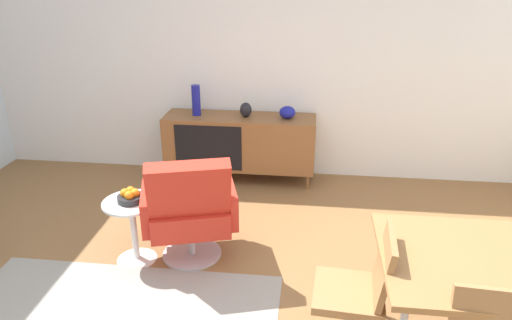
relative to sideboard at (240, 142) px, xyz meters
name	(u,v)px	position (x,y,z in m)	size (l,w,h in m)	color
wall_back	(275,47)	(0.34, 0.30, 0.96)	(6.80, 0.12, 2.80)	white
sideboard	(240,142)	(0.00, 0.00, 0.00)	(1.60, 0.45, 0.72)	brown
vase_cobalt	(196,100)	(-0.46, 0.00, 0.44)	(0.09, 0.09, 0.32)	navy
vase_sculptural_dark	(287,112)	(0.50, 0.00, 0.34)	(0.17, 0.17, 0.13)	navy
vase_ceramic_small	(246,110)	(0.07, 0.00, 0.36)	(0.12, 0.12, 0.15)	black
dining_chair_near_window	(360,292)	(1.07, -2.45, 0.03)	(0.45, 0.43, 0.86)	#9E7042
lounge_chair_red	(189,208)	(-0.15, -1.58, 0.03)	(0.83, 0.80, 0.95)	red
side_table_round	(133,224)	(-0.60, -1.62, -0.12)	(0.44, 0.44, 0.52)	white
fruit_bowl	(130,196)	(-0.60, -1.62, 0.12)	(0.20, 0.20, 0.11)	#262628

